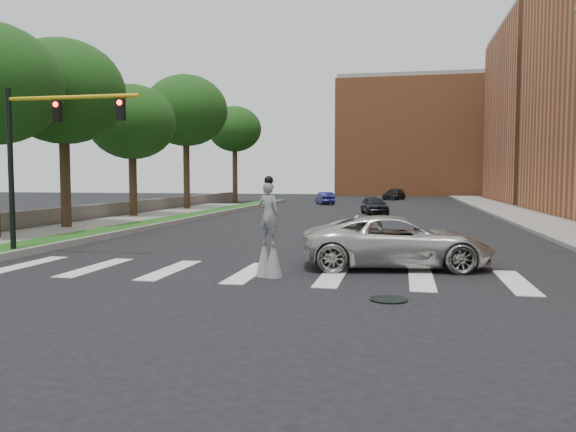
{
  "coord_description": "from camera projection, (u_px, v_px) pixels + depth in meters",
  "views": [
    {
      "loc": [
        3.28,
        -15.43,
        2.94
      ],
      "look_at": [
        -0.27,
        2.0,
        1.7
      ],
      "focal_mm": 35.0,
      "sensor_mm": 36.0,
      "label": 1
    }
  ],
  "objects": [
    {
      "name": "median_curb",
      "position": [
        193.0,
        219.0,
        37.56
      ],
      "size": [
        0.2,
        60.0,
        0.28
      ],
      "primitive_type": "cube",
      "color": "gray",
      "rests_on": "ground"
    },
    {
      "name": "ground_plane",
      "position": [
        283.0,
        281.0,
        15.94
      ],
      "size": [
        160.0,
        160.0,
        0.0
      ],
      "primitive_type": "plane",
      "color": "black",
      "rests_on": "ground"
    },
    {
      "name": "suv_crossing",
      "position": [
        397.0,
        242.0,
        18.19
      ],
      "size": [
        6.43,
        3.67,
        1.69
      ],
      "primitive_type": "imported",
      "rotation": [
        0.0,
        0.0,
        1.72
      ],
      "color": "#B3B1A9",
      "rests_on": "ground"
    },
    {
      "name": "building_backdrop",
      "position": [
        420.0,
        139.0,
        90.36
      ],
      "size": [
        26.0,
        14.0,
        18.0
      ],
      "primitive_type": "cube",
      "color": "#B56338",
      "rests_on": "ground"
    },
    {
      "name": "building_far",
      "position": [
        571.0,
        115.0,
        63.65
      ],
      "size": [
        16.0,
        22.0,
        20.0
      ],
      "primitive_type": "cube",
      "color": "#B86844",
      "rests_on": "ground"
    },
    {
      "name": "traffic_signal",
      "position": [
        39.0,
        144.0,
        20.53
      ],
      "size": [
        5.3,
        0.23,
        6.2
      ],
      "color": "black",
      "rests_on": "ground"
    },
    {
      "name": "tree_5",
      "position": [
        235.0,
        129.0,
        62.73
      ],
      "size": [
        5.96,
        5.96,
        10.83
      ],
      "color": "#352415",
      "rests_on": "ground"
    },
    {
      "name": "car_far",
      "position": [
        394.0,
        194.0,
        72.17
      ],
      "size": [
        3.24,
        5.16,
        1.39
      ],
      "primitive_type": "imported",
      "rotation": [
        0.0,
        0.0,
        -0.29
      ],
      "color": "black",
      "rests_on": "ground"
    },
    {
      "name": "tree_2",
      "position": [
        63.0,
        92.0,
        30.66
      ],
      "size": [
        6.71,
        6.71,
        10.45
      ],
      "color": "#352415",
      "rests_on": "ground"
    },
    {
      "name": "car_mid",
      "position": [
        325.0,
        198.0,
        60.11
      ],
      "size": [
        2.66,
        4.27,
        1.33
      ],
      "primitive_type": "imported",
      "rotation": [
        0.0,
        0.0,
        3.48
      ],
      "color": "navy",
      "rests_on": "ground"
    },
    {
      "name": "tree_4",
      "position": [
        186.0,
        111.0,
        48.86
      ],
      "size": [
        7.27,
        7.27,
        11.8
      ],
      "color": "#352415",
      "rests_on": "ground"
    },
    {
      "name": "sidewalk_left",
      "position": [
        46.0,
        233.0,
        28.6
      ],
      "size": [
        4.0,
        60.0,
        0.18
      ],
      "primitive_type": "cube",
      "color": "gray",
      "rests_on": "ground"
    },
    {
      "name": "stilt_performer",
      "position": [
        269.0,
        236.0,
        16.45
      ],
      "size": [
        0.82,
        0.67,
        2.98
      ],
      "rotation": [
        0.0,
        0.0,
        2.77
      ],
      "color": "#352415",
      "rests_on": "ground"
    },
    {
      "name": "tree_3",
      "position": [
        132.0,
        122.0,
        39.69
      ],
      "size": [
        6.2,
        6.2,
        9.46
      ],
      "color": "#352415",
      "rests_on": "ground"
    },
    {
      "name": "sidewalk_right",
      "position": [
        541.0,
        219.0,
        37.88
      ],
      "size": [
        5.0,
        90.0,
        0.18
      ],
      "primitive_type": "cube",
      "color": "gray",
      "rests_on": "ground"
    },
    {
      "name": "manhole",
      "position": [
        389.0,
        299.0,
        13.39
      ],
      "size": [
        0.9,
        0.9,
        0.04
      ],
      "primitive_type": "cylinder",
      "color": "black",
      "rests_on": "ground"
    },
    {
      "name": "grass_median",
      "position": [
        178.0,
        219.0,
        37.77
      ],
      "size": [
        2.0,
        60.0,
        0.25
      ],
      "primitive_type": "cube",
      "color": "#1A4B15",
      "rests_on": "ground"
    },
    {
      "name": "car_near",
      "position": [
        374.0,
        205.0,
        44.08
      ],
      "size": [
        2.67,
        4.48,
        1.43
      ],
      "primitive_type": "imported",
      "rotation": [
        0.0,
        0.0,
        0.25
      ],
      "color": "black",
      "rests_on": "ground"
    },
    {
      "name": "stone_wall",
      "position": [
        118.0,
        210.0,
        40.79
      ],
      "size": [
        0.5,
        56.0,
        1.1
      ],
      "primitive_type": "cube",
      "color": "#615B53",
      "rests_on": "ground"
    }
  ]
}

